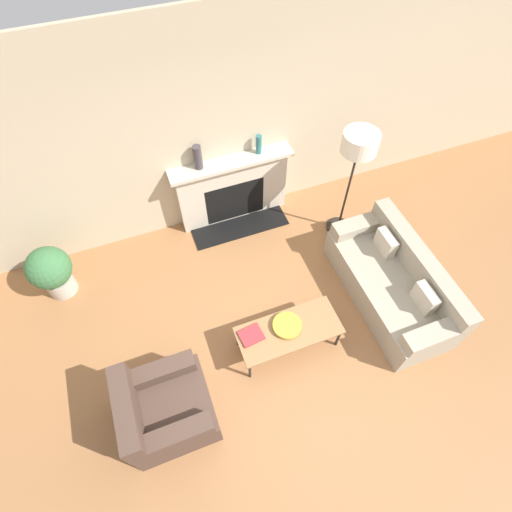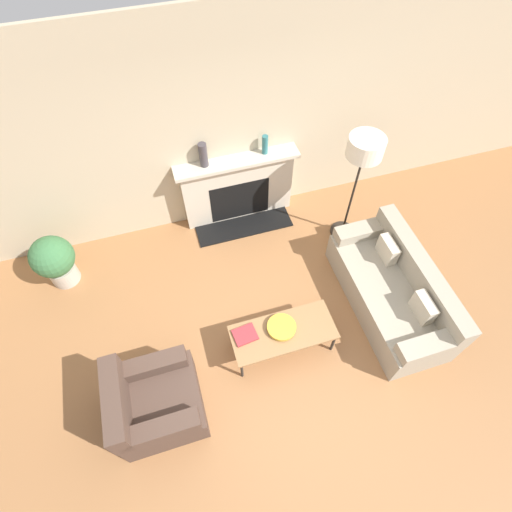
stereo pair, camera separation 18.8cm
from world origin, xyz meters
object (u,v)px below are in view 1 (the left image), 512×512
at_px(fireplace, 233,190).
at_px(couch, 393,283).
at_px(book, 251,335).
at_px(potted_plant, 51,271).
at_px(bowl, 287,325).
at_px(floor_lamp, 358,151).
at_px(mantel_vase_center_left, 259,144).
at_px(armchair_near, 165,410).
at_px(coffee_table, 289,331).
at_px(mantel_vase_left, 198,157).

xyz_separation_m(fireplace, couch, (1.40, -2.01, -0.21)).
height_order(book, potted_plant, potted_plant).
xyz_separation_m(bowl, potted_plant, (-2.42, 1.70, 0.00)).
xyz_separation_m(floor_lamp, potted_plant, (-3.85, 0.34, -0.97)).
height_order(couch, mantel_vase_center_left, mantel_vase_center_left).
height_order(floor_lamp, potted_plant, floor_lamp).
bearing_deg(potted_plant, book, -39.55).
bearing_deg(mantel_vase_center_left, armchair_near, -128.25).
relative_size(armchair_near, coffee_table, 0.73).
height_order(couch, floor_lamp, floor_lamp).
height_order(coffee_table, bowl, bowl).
distance_m(fireplace, potted_plant, 2.55).
xyz_separation_m(mantel_vase_left, potted_plant, (-2.09, -0.45, -0.78)).
relative_size(armchair_near, potted_plant, 1.12).
relative_size(bowl, book, 1.19).
distance_m(floor_lamp, potted_plant, 3.98).
height_order(coffee_table, mantel_vase_center_left, mantel_vase_center_left).
distance_m(mantel_vase_left, mantel_vase_center_left, 0.81).
relative_size(coffee_table, potted_plant, 1.54).
relative_size(book, potted_plant, 0.36).
height_order(bowl, floor_lamp, floor_lamp).
bearing_deg(book, couch, -3.85).
bearing_deg(bowl, floor_lamp, 43.59).
xyz_separation_m(armchair_near, book, (1.09, 0.41, 0.10)).
bearing_deg(mantel_vase_center_left, bowl, -102.57).
distance_m(book, potted_plant, 2.60).
bearing_deg(coffee_table, bowl, 101.52).
height_order(book, mantel_vase_left, mantel_vase_left).
distance_m(couch, mantel_vase_center_left, 2.43).
xyz_separation_m(armchair_near, mantel_vase_left, (1.18, 2.52, 0.90)).
bearing_deg(floor_lamp, armchair_near, -149.52).
distance_m(coffee_table, floor_lamp, 2.25).
height_order(couch, potted_plant, couch).
bearing_deg(coffee_table, couch, 6.37).
relative_size(couch, book, 6.78).
bearing_deg(book, mantel_vase_center_left, 60.74).
bearing_deg(couch, coffee_table, -83.63).
xyz_separation_m(fireplace, coffee_table, (-0.08, -2.18, -0.14)).
xyz_separation_m(fireplace, bowl, (-0.09, -2.14, -0.08)).
relative_size(couch, bowl, 5.69).
bearing_deg(couch, armchair_near, -80.69).
xyz_separation_m(bowl, floor_lamp, (1.43, 1.36, 0.97)).
height_order(book, mantel_vase_center_left, mantel_vase_center_left).
xyz_separation_m(bowl, mantel_vase_center_left, (0.48, 2.15, 0.75)).
xyz_separation_m(book, floor_lamp, (1.84, 1.32, 0.99)).
bearing_deg(mantel_vase_center_left, potted_plant, -171.09).
xyz_separation_m(armchair_near, coffee_table, (1.52, 0.33, 0.06)).
distance_m(fireplace, floor_lamp, 1.79).
xyz_separation_m(coffee_table, potted_plant, (-2.43, 1.74, 0.06)).
bearing_deg(fireplace, mantel_vase_center_left, 2.23).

